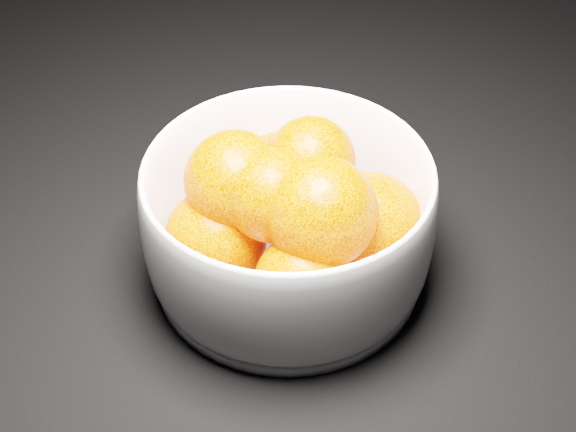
% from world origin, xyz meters
% --- Properties ---
extents(bowl, '(0.19, 0.19, 0.09)m').
position_xyz_m(bowl, '(-0.11, 0.12, 0.05)').
color(bowl, white).
rests_on(bowl, ground).
extents(orange_pile, '(0.16, 0.16, 0.11)m').
position_xyz_m(orange_pile, '(-0.10, 0.11, 0.06)').
color(orange_pile, '#FF4D0C').
rests_on(orange_pile, bowl).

